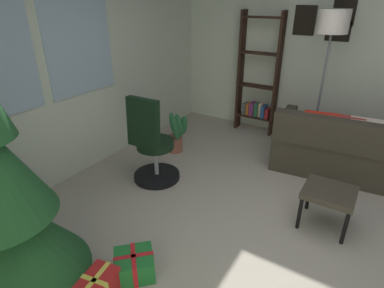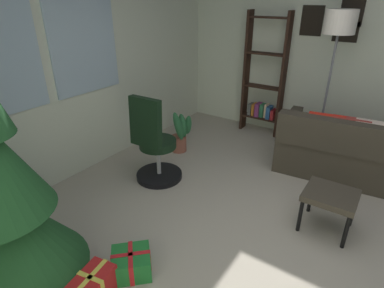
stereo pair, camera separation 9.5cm
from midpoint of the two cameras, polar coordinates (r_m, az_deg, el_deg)
The scene contains 11 objects.
ground_plane at distance 3.13m, azimuth 18.07°, elevation -18.01°, with size 5.08×5.31×0.10m, color #B1A694.
wall_back_with_windows at distance 3.92m, azimuth -20.40°, elevation 15.19°, with size 5.08×0.12×2.88m.
wall_right_with_frames at distance 4.94m, azimuth 29.96°, elevation 15.26°, with size 0.12×5.31×2.88m.
couch at distance 4.48m, azimuth 29.71°, elevation -1.14°, with size 1.73×1.90×0.81m.
footstool at distance 3.22m, azimuth 24.72°, elevation -8.93°, with size 0.42×0.46×0.41m.
gift_box_red at distance 2.60m, azimuth -16.69°, elevation -23.91°, with size 0.38×0.27×0.23m.
gift_box_green at distance 2.73m, azimuth -9.96°, elevation -20.64°, with size 0.41×0.41×0.20m.
office_chair at distance 3.68m, azimuth -6.09°, elevation -0.93°, with size 0.56×0.56×1.07m.
bookshelf at distance 5.08m, azimuth 13.48°, elevation 10.72°, with size 0.18×0.64×1.86m.
floor_lamp at distance 4.39m, azimuth 25.71°, elevation 17.79°, with size 0.37×0.37×1.90m.
potted_plant at distance 4.42m, azimuth -1.42°, elevation 1.92°, with size 0.45×0.30×0.66m.
Camera 2 is at (-2.26, -0.48, 2.04)m, focal length 29.23 mm.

